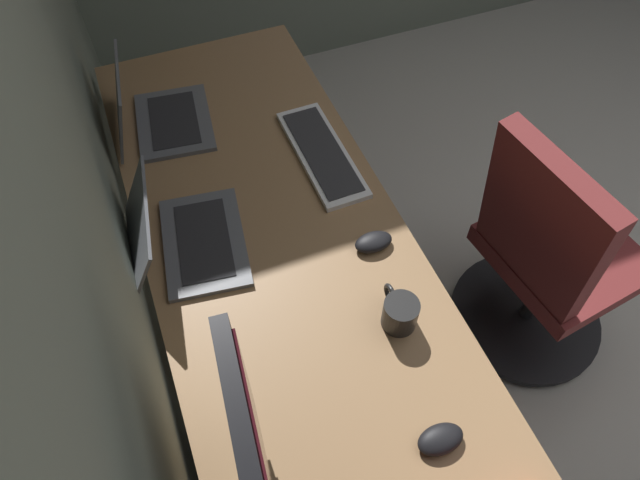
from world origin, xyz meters
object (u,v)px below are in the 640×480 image
(drawer_pedestal, at_px, (336,464))
(laptop_leftmost, at_px, (179,237))
(mouse_main, at_px, (374,242))
(mouse_spare, at_px, (440,439))
(coffee_mug, at_px, (400,313))
(laptop_left, at_px, (153,114))
(keyboard_main, at_px, (322,153))
(office_chair, at_px, (545,264))

(drawer_pedestal, bearing_deg, laptop_leftmost, 20.61)
(mouse_main, height_order, mouse_spare, same)
(mouse_main, bearing_deg, coffee_mug, 170.31)
(laptop_left, xyz_separation_m, keyboard_main, (-0.31, -0.44, -0.04))
(laptop_leftmost, bearing_deg, laptop_left, -4.15)
(drawer_pedestal, xyz_separation_m, coffee_mug, (0.17, -0.22, 0.43))
(drawer_pedestal, bearing_deg, mouse_main, -33.42)
(laptop_leftmost, xyz_separation_m, coffee_mug, (-0.41, -0.44, -0.00))
(drawer_pedestal, relative_size, office_chair, 0.72)
(mouse_main, distance_m, mouse_spare, 0.53)
(keyboard_main, distance_m, coffee_mug, 0.59)
(laptop_left, height_order, office_chair, office_chair)
(mouse_spare, distance_m, coffee_mug, 0.30)
(keyboard_main, bearing_deg, laptop_leftmost, 110.68)
(laptop_left, bearing_deg, drawer_pedestal, -170.34)
(laptop_leftmost, bearing_deg, office_chair, -104.81)
(laptop_leftmost, distance_m, keyboard_main, 0.51)
(drawer_pedestal, distance_m, mouse_spare, 0.45)
(laptop_left, bearing_deg, office_chair, -126.88)
(mouse_main, bearing_deg, office_chair, -99.63)
(mouse_main, xyz_separation_m, coffee_mug, (-0.23, 0.04, 0.03))
(laptop_leftmost, relative_size, keyboard_main, 0.87)
(drawer_pedestal, relative_size, mouse_spare, 6.68)
(laptop_left, bearing_deg, laptop_leftmost, 175.85)
(mouse_main, relative_size, office_chair, 0.11)
(office_chair, bearing_deg, mouse_main, 80.37)
(drawer_pedestal, xyz_separation_m, mouse_main, (0.39, -0.26, 0.40))
(laptop_leftmost, height_order, office_chair, office_chair)
(mouse_spare, relative_size, coffee_mug, 0.83)
(coffee_mug, bearing_deg, mouse_spare, 171.21)
(laptop_left, xyz_separation_m, mouse_main, (-0.67, -0.44, -0.04))
(coffee_mug, distance_m, office_chair, 0.71)
(drawer_pedestal, distance_m, coffee_mug, 0.51)
(laptop_left, height_order, mouse_main, laptop_left)
(drawer_pedestal, height_order, office_chair, office_chair)
(laptop_left, bearing_deg, coffee_mug, -155.81)
(drawer_pedestal, height_order, coffee_mug, coffee_mug)
(laptop_leftmost, xyz_separation_m, keyboard_main, (0.18, -0.47, -0.04))
(drawer_pedestal, relative_size, keyboard_main, 1.65)
(keyboard_main, bearing_deg, laptop_left, 54.73)
(mouse_main, bearing_deg, laptop_leftmost, 69.19)
(laptop_left, distance_m, office_chair, 1.32)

